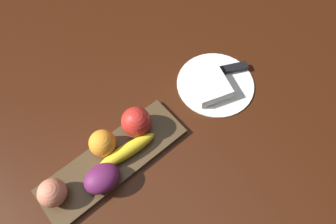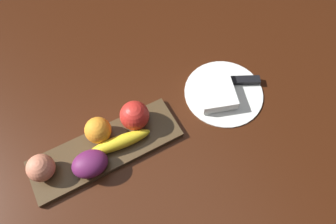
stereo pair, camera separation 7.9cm
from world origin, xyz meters
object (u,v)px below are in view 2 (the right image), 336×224
(banana, at_px, (120,142))
(peach, at_px, (41,169))
(dinner_plate, at_px, (224,92))
(grape_bunch, at_px, (90,164))
(apple, at_px, (135,115))
(fruit_tray, at_px, (106,149))
(orange_near_apple, at_px, (98,130))
(knife, at_px, (239,80))
(folded_napkin, at_px, (216,93))

(banana, bearing_deg, peach, 0.34)
(banana, height_order, dinner_plate, banana)
(peach, bearing_deg, grape_bunch, 159.56)
(apple, distance_m, banana, 0.08)
(dinner_plate, bearing_deg, apple, -6.09)
(fruit_tray, bearing_deg, orange_near_apple, -92.23)
(knife, bearing_deg, folded_napkin, 32.27)
(fruit_tray, distance_m, peach, 0.16)
(dinner_plate, xyz_separation_m, knife, (-0.06, -0.01, 0.01))
(fruit_tray, distance_m, grape_bunch, 0.07)
(peach, xyz_separation_m, knife, (-0.57, -0.00, -0.04))
(knife, bearing_deg, dinner_plate, 35.19)
(banana, bearing_deg, apple, -141.32)
(banana, bearing_deg, grape_bunch, 19.16)
(banana, height_order, folded_napkin, banana)
(knife, bearing_deg, fruit_tray, 27.54)
(orange_near_apple, height_order, grape_bunch, orange_near_apple)
(dinner_plate, xyz_separation_m, folded_napkin, (0.03, -0.00, 0.02))
(apple, distance_m, peach, 0.25)
(knife, bearing_deg, peach, 26.54)
(folded_napkin, bearing_deg, dinner_plate, 180.00)
(grape_bunch, bearing_deg, dinner_plate, -175.52)
(apple, relative_size, knife, 0.45)
(banana, relative_size, orange_near_apple, 2.40)
(peach, distance_m, knife, 0.57)
(fruit_tray, bearing_deg, apple, -164.21)
(peach, distance_m, folded_napkin, 0.49)
(fruit_tray, height_order, grape_bunch, grape_bunch)
(apple, distance_m, grape_bunch, 0.16)
(fruit_tray, relative_size, orange_near_apple, 5.78)
(apple, height_order, dinner_plate, apple)
(orange_near_apple, height_order, peach, orange_near_apple)
(folded_napkin, bearing_deg, knife, -174.06)
(orange_near_apple, bearing_deg, folded_napkin, 173.72)
(dinner_plate, bearing_deg, peach, -0.75)
(banana, bearing_deg, knife, -170.95)
(knife, bearing_deg, banana, 29.45)
(folded_napkin, bearing_deg, apple, -6.80)
(dinner_plate, height_order, knife, knife)
(grape_bunch, xyz_separation_m, knife, (-0.47, -0.04, -0.03))
(apple, distance_m, knife, 0.32)
(apple, height_order, knife, apple)
(knife, bearing_deg, orange_near_apple, 22.51)
(orange_near_apple, relative_size, peach, 1.02)
(grape_bunch, xyz_separation_m, folded_napkin, (-0.38, -0.03, -0.02))
(fruit_tray, relative_size, apple, 5.09)
(fruit_tray, xyz_separation_m, orange_near_apple, (-0.00, -0.04, 0.04))
(dinner_plate, relative_size, knife, 1.31)
(apple, height_order, peach, apple)
(folded_napkin, bearing_deg, banana, 2.31)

